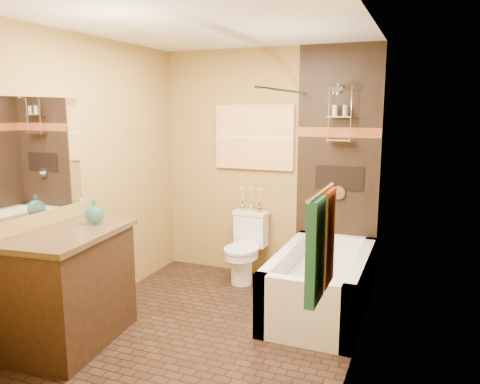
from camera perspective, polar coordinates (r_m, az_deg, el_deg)
The scene contains 23 objects.
floor at distance 4.16m, azimuth -3.86°, elevation -16.46°, with size 3.00×3.00×0.00m, color black.
wall_left at distance 4.42m, azimuth -18.20°, elevation 1.70°, with size 0.02×3.00×2.50m, color olive.
wall_right at distance 3.42m, azimuth 14.29°, elevation -0.46°, with size 0.02×3.00×2.50m, color olive.
wall_back at distance 5.14m, azimuth 3.27°, elevation 3.32°, with size 2.40×0.02×2.50m, color olive.
wall_front at distance 2.54m, azimuth -19.14°, elevation -4.39°, with size 2.40×0.02×2.50m, color olive.
ceiling at distance 3.77m, azimuth -4.34°, elevation 19.87°, with size 3.00×3.00×0.00m, color silver.
alcove_tile_back at distance 4.94m, azimuth 11.77°, elevation 2.84°, with size 0.85×0.01×2.50m, color black.
alcove_tile_right at distance 4.16m, azimuth 15.54°, elevation 1.33°, with size 0.01×1.50×2.50m, color black.
mosaic_band_back at distance 4.90m, azimuth 11.91°, elevation 7.12°, with size 0.85×0.01×0.10m, color maroon.
mosaic_band_right at distance 4.12m, azimuth 15.65°, elevation 6.43°, with size 0.01×1.50×0.10m, color maroon.
alcove_niche at distance 4.94m, azimuth 12.00°, elevation 1.66°, with size 0.50×0.01×0.25m, color black.
shower_fixtures at distance 4.79m, azimuth 12.01°, elevation 7.60°, with size 0.24×0.33×1.16m.
curtain_rod at distance 4.27m, azimuth 5.26°, elevation 12.24°, with size 0.03×0.03×1.55m, color silver.
towel_bar at distance 2.38m, azimuth 9.83°, elevation 0.02°, with size 0.02×0.02×0.55m, color silver.
towel_teal at distance 2.31m, azimuth 9.18°, elevation -7.13°, with size 0.05×0.22×0.52m, color #206D68.
towel_rust at distance 2.56m, azimuth 10.49°, elevation -5.48°, with size 0.05×0.22×0.52m, color maroon.
sunset_painting at distance 5.14m, azimuth 1.72°, elevation 6.68°, with size 0.90×0.04×0.70m, color orange.
vanity_mirror at distance 3.96m, azimuth -23.72°, elevation 4.06°, with size 0.01×1.00×0.90m, color white.
bathtub at distance 4.49m, azimuth 9.88°, elevation -11.46°, with size 0.80×1.50×0.55m.
toilet at distance 5.12m, azimuth 0.67°, elevation -6.74°, with size 0.39×0.56×0.74m.
vanity at distance 4.01m, azimuth -19.96°, elevation -10.87°, with size 0.75×1.11×0.92m.
teal_bottle at distance 4.02m, azimuth -17.31°, elevation -2.35°, with size 0.15×0.15×0.24m, color #236969, non-canonical shape.
bud_vases at distance 5.15m, azimuth 1.36°, elevation -0.87°, with size 0.26×0.05×0.25m.
Camera 1 is at (1.64, -3.34, 1.86)m, focal length 35.00 mm.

